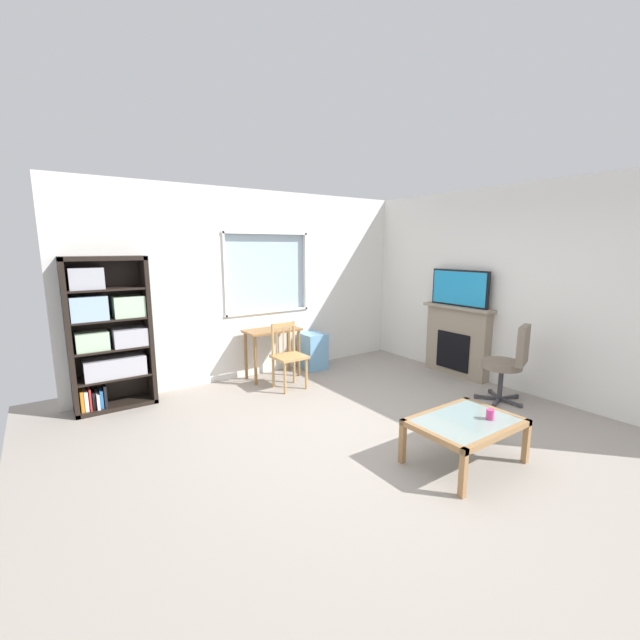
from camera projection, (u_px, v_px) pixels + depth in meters
ground at (365, 436)px, 4.24m from camera, size 6.19×6.17×0.02m
wall_back_with_window at (252, 286)px, 6.07m from camera, size 5.19×0.15×2.75m
wall_right at (516, 289)px, 5.48m from camera, size 0.12×5.37×2.75m
bookshelf at (108, 333)px, 4.83m from camera, size 0.90×0.38×1.83m
desk_under_window at (272, 339)px, 6.00m from camera, size 0.82×0.42×0.74m
wooden_chair at (288, 355)px, 5.59m from camera, size 0.42×0.40×0.90m
plastic_drawer_unit at (313, 351)px, 6.52m from camera, size 0.35×0.40×0.58m
fireplace at (457, 340)px, 6.16m from camera, size 0.26×1.13×1.07m
tv at (460, 288)px, 6.01m from camera, size 0.06×0.96×0.54m
office_chair at (510, 360)px, 5.03m from camera, size 0.58×0.57×1.00m
coffee_table at (465, 426)px, 3.64m from camera, size 0.97×0.69×0.41m
sippy_cup at (490, 414)px, 3.64m from camera, size 0.07×0.07×0.09m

